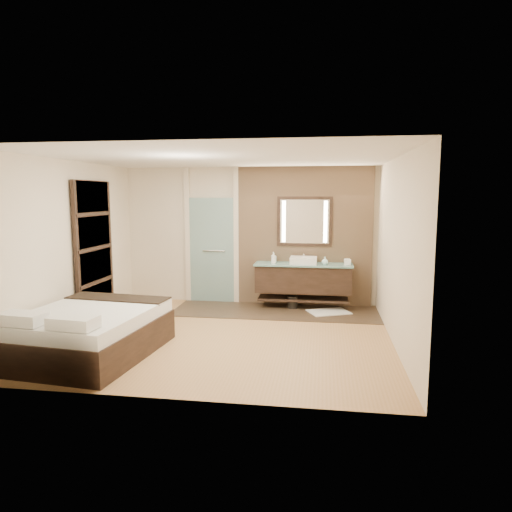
% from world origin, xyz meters
% --- Properties ---
extents(floor, '(5.00, 5.00, 0.00)m').
position_xyz_m(floor, '(0.00, 0.00, 0.00)').
color(floor, '#A27443').
rests_on(floor, ground).
extents(tile_strip, '(3.80, 1.30, 0.01)m').
position_xyz_m(tile_strip, '(0.60, 1.60, 0.01)').
color(tile_strip, '#32241B').
rests_on(tile_strip, floor).
extents(stone_wall, '(2.60, 0.08, 2.70)m').
position_xyz_m(stone_wall, '(1.10, 2.21, 1.35)').
color(stone_wall, tan).
rests_on(stone_wall, floor).
extents(vanity, '(1.85, 0.55, 0.88)m').
position_xyz_m(vanity, '(1.10, 1.92, 0.58)').
color(vanity, black).
rests_on(vanity, stone_wall).
extents(mirror_unit, '(1.06, 0.04, 0.96)m').
position_xyz_m(mirror_unit, '(1.10, 2.16, 1.65)').
color(mirror_unit, black).
rests_on(mirror_unit, stone_wall).
extents(frosted_door, '(1.10, 0.12, 2.70)m').
position_xyz_m(frosted_door, '(-0.75, 2.20, 1.14)').
color(frosted_door, silver).
rests_on(frosted_door, floor).
extents(shoji_partition, '(0.06, 1.20, 2.40)m').
position_xyz_m(shoji_partition, '(-2.43, 0.60, 1.21)').
color(shoji_partition, black).
rests_on(shoji_partition, floor).
extents(bed, '(1.79, 2.14, 0.77)m').
position_xyz_m(bed, '(-1.65, -1.10, 0.32)').
color(bed, black).
rests_on(bed, floor).
extents(bath_mat, '(0.86, 0.75, 0.02)m').
position_xyz_m(bath_mat, '(1.59, 1.62, 0.02)').
color(bath_mat, silver).
rests_on(bath_mat, floor).
extents(waste_bin, '(0.26, 0.26, 0.24)m').
position_xyz_m(waste_bin, '(0.90, 1.85, 0.12)').
color(waste_bin, black).
rests_on(waste_bin, floor).
extents(tissue_box, '(0.12, 0.12, 0.10)m').
position_xyz_m(tissue_box, '(1.92, 1.88, 0.92)').
color(tissue_box, white).
rests_on(tissue_box, vanity).
extents(soap_bottle_a, '(0.10, 0.10, 0.23)m').
position_xyz_m(soap_bottle_a, '(0.54, 1.80, 0.98)').
color(soap_bottle_a, white).
rests_on(soap_bottle_a, vanity).
extents(soap_bottle_b, '(0.11, 0.11, 0.18)m').
position_xyz_m(soap_bottle_b, '(0.52, 2.05, 0.96)').
color(soap_bottle_b, '#B2B2B2').
rests_on(soap_bottle_b, vanity).
extents(soap_bottle_c, '(0.14, 0.14, 0.15)m').
position_xyz_m(soap_bottle_c, '(1.50, 1.83, 0.94)').
color(soap_bottle_c, '#BEEEEC').
rests_on(soap_bottle_c, vanity).
extents(cup, '(0.14, 0.14, 0.09)m').
position_xyz_m(cup, '(1.92, 2.03, 0.91)').
color(cup, white).
rests_on(cup, vanity).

